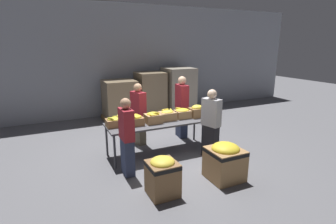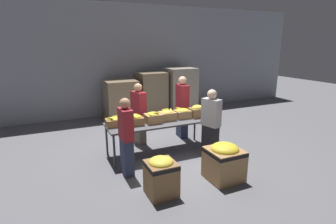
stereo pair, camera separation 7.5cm
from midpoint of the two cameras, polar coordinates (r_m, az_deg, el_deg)
The scene contains 18 objects.
ground_plane at distance 6.58m, azimuth -1.46°, elevation -8.73°, with size 30.00×30.00×0.00m, color slate.
wall_back at distance 9.86m, azimuth -10.86°, elevation 10.89°, with size 16.00×0.08×4.00m.
sorting_table at distance 6.32m, azimuth -1.51°, elevation -2.49°, with size 2.55×0.90×0.80m.
banana_box_0 at distance 6.03m, azimuth -11.26°, elevation -2.05°, with size 0.37×0.33×0.24m.
banana_box_1 at distance 6.03m, azimuth -6.93°, elevation -1.69°, with size 0.37×0.30×0.27m.
banana_box_2 at distance 6.16m, azimuth -2.90°, elevation -1.20°, with size 0.37×0.34×0.28m.
banana_box_3 at distance 6.39m, azimuth 0.21°, elevation -0.65°, with size 0.37×0.34×0.27m.
banana_box_4 at distance 6.57m, azimuth 3.49°, elevation -0.23°, with size 0.37×0.32×0.26m.
banana_box_5 at distance 6.69m, azimuth 6.73°, elevation 0.21°, with size 0.37×0.32×0.31m.
volunteer_0 at distance 6.91m, azimuth -6.06°, elevation -0.52°, with size 0.32×0.48×1.63m.
volunteer_1 at distance 6.15m, azimuth 9.64°, elevation -2.65°, with size 0.34×0.48×1.62m.
volunteer_2 at distance 7.40m, azimuth 3.39°, elevation 1.00°, with size 0.28×0.49×1.74m.
volunteer_3 at distance 5.32m, azimuth -8.69°, elevation -5.50°, with size 0.21×0.43×1.60m.
donation_bin_0 at distance 4.73m, azimuth -1.03°, elevation -13.54°, with size 0.51×0.51×0.72m.
donation_bin_1 at distance 5.34m, azimuth 12.51°, elevation -10.25°, with size 0.65×0.65×0.75m.
pallet_stack_0 at distance 10.00m, azimuth 2.77°, elevation 4.58°, with size 1.15×1.15×1.73m.
pallet_stack_1 at distance 9.22m, azimuth -10.00°, elevation 2.44°, with size 1.14×1.14×1.40m.
pallet_stack_2 at distance 9.65m, azimuth -3.38°, elevation 3.82°, with size 1.04×1.04×1.61m.
Camera 2 is at (-2.32, -5.57, 2.63)m, focal length 28.00 mm.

